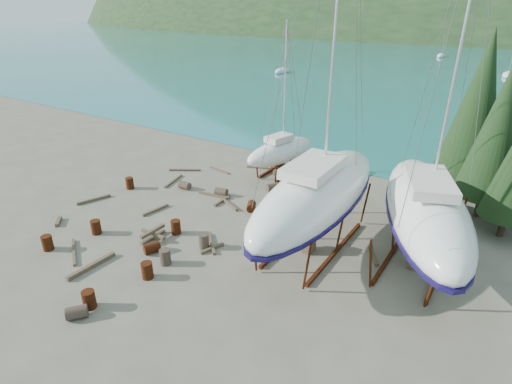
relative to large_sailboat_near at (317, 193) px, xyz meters
The scene contains 44 objects.
ground 6.80m from the large_sailboat_near, 151.22° to the right, with size 600.00×600.00×0.00m, color #5A5647.
far_house_left 198.18m from the large_sailboat_near, 109.21° to the left, with size 6.60×5.60×5.60m.
far_house_center 188.84m from the large_sailboat_near, 97.67° to the left, with size 6.60×5.60×5.60m.
cypress_near_right 11.96m from the large_sailboat_near, 51.38° to the left, with size 3.60×3.60×10.00m.
cypress_back_left 13.00m from the large_sailboat_near, 62.49° to the left, with size 4.14×4.14×11.50m.
moored_boat_left 67.18m from the large_sailboat_near, 121.63° to the left, with size 2.00×5.00×6.05m.
moored_boat_mid 77.35m from the large_sailboat_near, 86.43° to the left, with size 2.00×5.00×6.05m.
moored_boat_far 108.00m from the large_sailboat_near, 97.02° to the left, with size 2.00×5.00×6.05m.
large_sailboat_near is the anchor object (origin of this frame).
large_sailboat_far 5.52m from the large_sailboat_near, 17.55° to the left, with size 7.97×12.88×19.64m.
small_sailboat_shore 11.35m from the large_sailboat_near, 130.15° to the left, with size 3.73×7.61×11.67m.
worker 3.01m from the large_sailboat_near, 139.64° to the right, with size 0.59×0.39×1.63m, color navy.
drum_0 15.34m from the large_sailboat_near, 145.11° to the right, with size 0.58×0.58×0.88m, color #52220E.
drum_1 12.99m from the large_sailboat_near, 119.03° to the right, with size 0.58×0.58×0.88m, color #2D2823.
drum_3 9.73m from the large_sailboat_near, 127.93° to the right, with size 0.58×0.58×0.88m, color #52220E.
drum_4 11.28m from the large_sailboat_near, 129.41° to the left, with size 0.58×0.58×0.88m, color #52220E.
drum_5 6.92m from the large_sailboat_near, 144.79° to the right, with size 0.58×0.58×0.88m, color #2D2823.
drum_6 6.52m from the large_sailboat_near, 162.61° to the left, with size 0.58×0.58×0.88m, color #52220E.
drum_7 12.40m from the large_sailboat_near, 121.17° to the right, with size 0.58×0.58×0.88m, color #52220E.
drum_8 15.41m from the large_sailboat_near, behind, with size 0.58×0.58×0.88m, color #52220E.
drum_9 9.45m from the large_sailboat_near, 164.24° to the left, with size 0.58×0.58×0.88m, color #2D2823.
drum_11 8.49m from the large_sailboat_near, 138.56° to the left, with size 0.58×0.58×0.88m, color #2D2823.
drum_12 9.65m from the large_sailboat_near, 142.42° to the right, with size 0.58×0.58×0.88m, color #52220E.
drum_13 13.37m from the large_sailboat_near, 152.69° to the right, with size 0.58×0.58×0.88m, color #52220E.
drum_14 8.77m from the large_sailboat_near, 156.29° to the right, with size 0.58×0.58×0.88m, color #52220E.
drum_15 12.17m from the large_sailboat_near, behind, with size 0.58×0.58×0.88m, color #2D2823.
drum_17 8.82m from the large_sailboat_near, 134.29° to the right, with size 0.58×0.58×0.88m, color #2D2823.
timber_0 13.65m from the large_sailboat_near, 152.37° to the left, with size 0.14×2.26×0.14m, color brown.
timber_1 4.65m from the large_sailboat_near, 13.26° to the left, with size 0.19×1.81×0.19m, color brown.
timber_3 13.89m from the large_sailboat_near, 143.39° to the right, with size 0.15×2.83×0.15m, color brown.
timber_4 8.72m from the large_sailboat_near, 168.26° to the left, with size 0.17×1.83×0.17m, color brown.
timber_5 6.76m from the large_sailboat_near, 148.00° to the right, with size 0.16×2.31×0.16m, color brown.
timber_7 6.67m from the large_sailboat_near, 142.53° to the right, with size 0.17×1.53×0.17m, color brown.
timber_8 8.01m from the large_sailboat_near, 168.54° to the left, with size 0.19×2.13×0.19m, color brown.
timber_9 12.93m from the large_sailboat_near, 137.11° to the left, with size 0.15×2.33×0.15m, color brown.
timber_10 9.78m from the large_sailboat_near, 167.24° to the left, with size 0.16×2.50×0.16m, color brown.
timber_12 11.44m from the large_sailboat_near, 169.69° to the right, with size 0.17×2.07×0.17m, color brown.
timber_13 16.43m from the large_sailboat_near, 156.16° to the right, with size 0.22×1.14×0.22m, color brown.
timber_14 16.29m from the large_sailboat_near, 168.27° to the right, with size 0.18×2.36×0.18m, color brown.
timber_15 13.89m from the large_sailboat_near, behind, with size 0.15×2.64×0.15m, color brown.
timber_16 12.58m from the large_sailboat_near, 136.47° to the right, with size 0.23×2.83×0.23m, color brown.
timber_17 15.21m from the large_sailboat_near, 162.11° to the left, with size 0.16×2.64×0.16m, color brown.
timber_pile_fore 9.92m from the large_sailboat_near, 151.32° to the right, with size 1.80×1.80×0.60m.
timber_pile_aft 5.37m from the large_sailboat_near, 129.72° to the left, with size 1.80×1.80×0.60m.
Camera 1 is at (13.18, -15.26, 12.44)m, focal length 28.00 mm.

